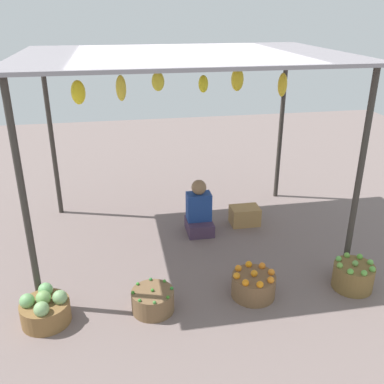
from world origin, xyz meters
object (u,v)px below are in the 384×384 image
(vendor_person, at_px, (199,212))
(wooden_crate_near_vendor, at_px, (245,216))
(basket_green_chilies, at_px, (153,300))
(basket_cabbages, at_px, (45,309))
(basket_oranges, at_px, (253,285))
(basket_green_apples, at_px, (353,276))

(vendor_person, relative_size, wooden_crate_near_vendor, 1.86)
(basket_green_chilies, bearing_deg, basket_cabbages, 179.31)
(basket_cabbages, bearing_deg, basket_oranges, 1.03)
(basket_oranges, bearing_deg, basket_green_apples, -2.96)
(basket_green_apples, height_order, wooden_crate_near_vendor, basket_green_apples)
(basket_cabbages, height_order, basket_green_chilies, basket_cabbages)
(basket_oranges, relative_size, wooden_crate_near_vendor, 1.16)
(basket_green_chilies, distance_m, basket_oranges, 1.13)
(basket_green_chilies, distance_m, wooden_crate_near_vendor, 2.32)
(basket_oranges, bearing_deg, vendor_person, 100.78)
(basket_green_chilies, xyz_separation_m, basket_green_apples, (2.29, -0.01, 0.03))
(vendor_person, xyz_separation_m, wooden_crate_near_vendor, (0.71, 0.10, -0.16))
(basket_oranges, distance_m, basket_green_apples, 1.17)
(basket_cabbages, bearing_deg, vendor_person, 40.30)
(basket_green_chilies, bearing_deg, basket_green_apples, -0.18)
(basket_green_chilies, bearing_deg, basket_oranges, 2.70)
(basket_oranges, xyz_separation_m, wooden_crate_near_vendor, (0.41, 1.69, -0.00))
(basket_green_chilies, height_order, basket_oranges, basket_oranges)
(basket_oranges, xyz_separation_m, basket_green_apples, (1.17, -0.06, 0.02))
(basket_cabbages, distance_m, basket_green_chilies, 1.10)
(basket_green_chilies, bearing_deg, vendor_person, 63.34)
(vendor_person, relative_size, basket_green_chilies, 1.73)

